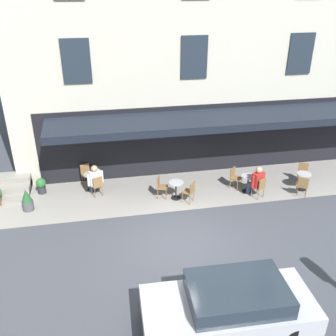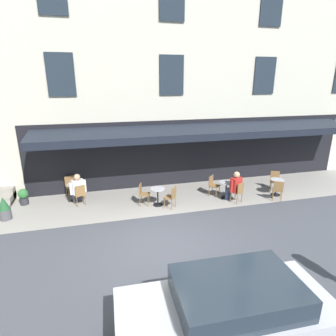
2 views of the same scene
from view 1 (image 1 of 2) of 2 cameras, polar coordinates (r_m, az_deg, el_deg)
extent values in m
plane|color=#42444C|center=(12.91, 1.52, -11.09)|extent=(70.00, 70.00, 0.00)
cube|color=gray|center=(16.46, 10.17, -2.51)|extent=(20.50, 3.20, 0.01)
cube|color=black|center=(17.04, 8.02, 4.63)|extent=(16.00, 0.06, 3.20)
cube|color=black|center=(15.88, 9.22, 7.72)|extent=(15.00, 1.70, 0.36)
cube|color=black|center=(15.23, 10.17, 5.90)|extent=(15.00, 0.04, 0.28)
cube|color=#232D38|center=(17.43, 19.73, 16.22)|extent=(1.10, 0.06, 1.70)
cube|color=#232D38|center=(15.67, 4.05, 16.62)|extent=(1.10, 0.06, 1.70)
cube|color=#232D38|center=(15.21, -13.93, 15.64)|extent=(1.10, 0.06, 1.70)
cube|color=gray|center=(16.77, -24.44, -3.81)|extent=(2.40, 1.40, 0.15)
cube|color=gray|center=(17.00, -24.30, -2.79)|extent=(2.40, 1.05, 0.30)
cube|color=gray|center=(17.24, -24.17, -1.80)|extent=(2.40, 0.70, 0.45)
cylinder|color=black|center=(16.14, -11.56, -3.23)|extent=(0.40, 0.40, 0.03)
cylinder|color=black|center=(15.97, -11.67, -2.15)|extent=(0.06, 0.06, 0.72)
cylinder|color=#B7B7BC|center=(15.80, -11.80, -0.96)|extent=(0.60, 0.60, 0.03)
cylinder|color=olive|center=(15.78, -10.54, -2.99)|extent=(0.03, 0.03, 0.45)
cylinder|color=olive|center=(15.67, -11.68, -3.31)|extent=(0.03, 0.03, 0.45)
cylinder|color=olive|center=(15.50, -10.04, -3.51)|extent=(0.03, 0.03, 0.45)
cylinder|color=olive|center=(15.40, -11.20, -3.84)|extent=(0.03, 0.03, 0.45)
cube|color=olive|center=(15.47, -10.94, -2.62)|extent=(0.52, 0.52, 0.04)
cube|color=olive|center=(15.21, -10.75, -2.15)|extent=(0.39, 0.19, 0.42)
cylinder|color=olive|center=(16.31, -12.66, -2.16)|extent=(0.03, 0.03, 0.45)
cylinder|color=olive|center=(16.40, -11.55, -1.87)|extent=(0.03, 0.03, 0.45)
cylinder|color=olive|center=(16.60, -13.06, -1.68)|extent=(0.03, 0.03, 0.45)
cylinder|color=olive|center=(16.69, -11.97, -1.40)|extent=(0.03, 0.03, 0.45)
cube|color=olive|center=(16.39, -12.39, -1.02)|extent=(0.52, 0.52, 0.04)
cube|color=olive|center=(16.44, -12.69, -0.06)|extent=(0.39, 0.18, 0.42)
cylinder|color=black|center=(15.20, 1.22, -4.62)|extent=(0.40, 0.40, 0.03)
cylinder|color=black|center=(15.03, 1.23, -3.50)|extent=(0.06, 0.06, 0.72)
cylinder|color=#B7B7BC|center=(14.85, 1.25, -2.24)|extent=(0.60, 0.60, 0.03)
cylinder|color=olive|center=(15.08, 2.81, -4.00)|extent=(0.03, 0.03, 0.45)
cylinder|color=olive|center=(14.82, 2.22, -4.59)|extent=(0.03, 0.03, 0.45)
cylinder|color=olive|center=(14.96, 3.98, -4.32)|extent=(0.03, 0.03, 0.45)
cylinder|color=olive|center=(14.69, 3.41, -4.92)|extent=(0.03, 0.03, 0.45)
cube|color=olive|center=(14.76, 3.13, -3.64)|extent=(0.56, 0.56, 0.04)
cube|color=olive|center=(14.58, 3.79, -3.03)|extent=(0.29, 0.33, 0.42)
cylinder|color=olive|center=(15.00, -0.31, -4.14)|extent=(0.03, 0.03, 0.45)
cylinder|color=olive|center=(15.29, -0.09, -3.50)|extent=(0.03, 0.03, 0.45)
cylinder|color=olive|center=(15.06, -1.59, -4.03)|extent=(0.03, 0.03, 0.45)
cylinder|color=olive|center=(15.35, -1.34, -3.40)|extent=(0.03, 0.03, 0.45)
cube|color=olive|center=(15.05, -0.84, -2.96)|extent=(0.51, 0.51, 0.04)
cube|color=olive|center=(14.97, -1.52, -2.14)|extent=(0.18, 0.39, 0.42)
cylinder|color=black|center=(16.01, 12.04, -3.53)|extent=(0.40, 0.40, 0.03)
cylinder|color=black|center=(15.85, 12.16, -2.45)|extent=(0.06, 0.06, 0.72)
cylinder|color=#B7B7BC|center=(15.67, 12.28, -1.25)|extent=(0.60, 0.60, 0.03)
cylinder|color=olive|center=(15.83, 13.54, -3.21)|extent=(0.03, 0.03, 0.45)
cylinder|color=olive|center=(15.59, 12.74, -3.60)|extent=(0.03, 0.03, 0.45)
cylinder|color=olive|center=(15.65, 14.49, -3.69)|extent=(0.03, 0.03, 0.45)
cylinder|color=olive|center=(15.41, 13.69, -4.09)|extent=(0.03, 0.03, 0.45)
cube|color=olive|center=(15.50, 13.71, -2.86)|extent=(0.54, 0.54, 0.04)
cube|color=olive|center=(15.30, 14.31, -2.36)|extent=(0.37, 0.22, 0.42)
cylinder|color=olive|center=(15.91, 10.62, -2.73)|extent=(0.03, 0.03, 0.45)
cylinder|color=olive|center=(16.18, 11.16, -2.25)|extent=(0.03, 0.03, 0.45)
cylinder|color=olive|center=(16.03, 9.53, -2.39)|extent=(0.03, 0.03, 0.45)
cylinder|color=olive|center=(16.31, 10.09, -1.92)|extent=(0.03, 0.03, 0.45)
cube|color=olive|center=(15.99, 10.42, -1.55)|extent=(0.57, 0.57, 0.04)
cube|color=olive|center=(15.95, 9.91, -0.64)|extent=(0.32, 0.30, 0.42)
cylinder|color=black|center=(16.84, 19.81, -3.04)|extent=(0.40, 0.40, 0.03)
cylinder|color=black|center=(16.68, 19.99, -2.01)|extent=(0.06, 0.06, 0.72)
cylinder|color=#B7B7BC|center=(16.51, 20.19, -0.87)|extent=(0.60, 0.60, 0.03)
cylinder|color=olive|center=(16.41, 20.46, -3.11)|extent=(0.03, 0.03, 0.45)
cylinder|color=olive|center=(16.40, 19.29, -2.93)|extent=(0.03, 0.03, 0.45)
cylinder|color=olive|center=(16.11, 20.43, -3.68)|extent=(0.03, 0.03, 0.45)
cylinder|color=olive|center=(16.10, 19.23, -3.50)|extent=(0.03, 0.03, 0.45)
cube|color=olive|center=(16.14, 19.99, -2.55)|extent=(0.55, 0.55, 0.04)
cube|color=olive|center=(15.87, 20.09, -2.12)|extent=(0.36, 0.24, 0.42)
cylinder|color=olive|center=(17.06, 19.32, -1.75)|extent=(0.03, 0.03, 0.45)
cylinder|color=olive|center=(17.09, 20.45, -1.89)|extent=(0.03, 0.03, 0.45)
cylinder|color=olive|center=(17.36, 19.30, -1.24)|extent=(0.03, 0.03, 0.45)
cylinder|color=olive|center=(17.40, 20.41, -1.38)|extent=(0.03, 0.03, 0.45)
cube|color=olive|center=(17.12, 20.00, -0.84)|extent=(0.54, 0.54, 0.04)
cube|color=olive|center=(17.18, 20.10, 0.11)|extent=(0.37, 0.22, 0.42)
cylinder|color=navy|center=(15.90, 12.71, -2.92)|extent=(0.16, 0.16, 0.47)
cylinder|color=navy|center=(15.68, 13.29, -2.36)|extent=(0.31, 0.39, 0.17)
cylinder|color=navy|center=(15.77, 12.25, -3.14)|extent=(0.16, 0.16, 0.47)
cylinder|color=navy|center=(15.55, 12.82, -2.57)|extent=(0.31, 0.39, 0.17)
cube|color=red|center=(15.38, 13.67, -1.73)|extent=(0.57, 0.48, 0.60)
sphere|color=tan|center=(15.19, 13.84, -0.29)|extent=(0.27, 0.27, 0.27)
cylinder|color=red|center=(15.60, 14.37, -1.46)|extent=(0.11, 0.11, 0.53)
cylinder|color=red|center=(15.18, 12.93, -2.12)|extent=(0.11, 0.11, 0.53)
cylinder|color=navy|center=(15.94, -11.12, -2.67)|extent=(0.16, 0.16, 0.47)
cylinder|color=navy|center=(15.68, -10.96, -2.12)|extent=(0.28, 0.38, 0.16)
cylinder|color=navy|center=(15.89, -11.76, -2.84)|extent=(0.16, 0.16, 0.47)
cylinder|color=navy|center=(15.62, -11.60, -2.29)|extent=(0.28, 0.38, 0.16)
cube|color=silver|center=(15.37, -11.12, -1.50)|extent=(0.56, 0.44, 0.59)
sphere|color=tan|center=(15.18, -11.26, -0.08)|extent=(0.26, 0.26, 0.26)
cylinder|color=silver|center=(15.47, -10.11, -1.28)|extent=(0.10, 0.10, 0.52)
cylinder|color=silver|center=(15.29, -12.14, -1.84)|extent=(0.10, 0.10, 0.52)
cylinder|color=#2D2D33|center=(16.38, -18.82, -3.18)|extent=(0.34, 0.34, 0.30)
sphere|color=#2D6B33|center=(16.23, -18.98, -2.18)|extent=(0.41, 0.41, 0.41)
cylinder|color=#4C4C51|center=(15.35, -20.72, -5.40)|extent=(0.42, 0.42, 0.41)
cone|color=#23562D|center=(15.13, -20.99, -3.94)|extent=(0.40, 0.40, 0.50)
cube|color=#B7B7BC|center=(10.03, 9.20, -20.63)|extent=(4.36, 1.94, 0.55)
cube|color=#232D38|center=(9.71, 10.62, -18.36)|extent=(2.46, 1.68, 0.48)
cylinder|color=black|center=(10.51, -0.31, -19.61)|extent=(0.60, 0.20, 0.60)
cylinder|color=black|center=(11.18, 15.28, -17.33)|extent=(0.60, 0.20, 0.60)
cylinder|color=black|center=(10.22, 19.00, -23.25)|extent=(0.60, 0.20, 0.60)
camera|label=2|loc=(3.79, 1.51, -22.79)|focal=29.55mm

